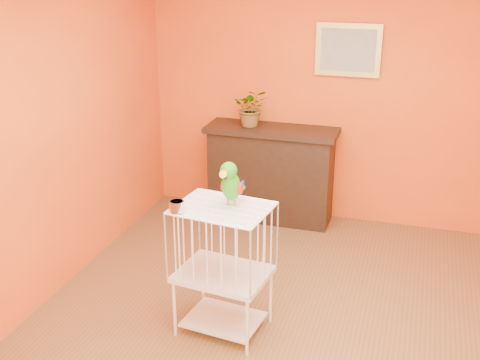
% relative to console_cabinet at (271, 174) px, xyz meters
% --- Properties ---
extents(ground, '(4.50, 4.50, 0.00)m').
position_rel_console_cabinet_xyz_m(ground, '(0.69, -2.02, -0.49)').
color(ground, brown).
rests_on(ground, ground).
extents(room_shell, '(4.50, 4.50, 4.50)m').
position_rel_console_cabinet_xyz_m(room_shell, '(0.69, -2.02, 1.09)').
color(room_shell, '#E35215').
rests_on(room_shell, ground).
extents(console_cabinet, '(1.32, 0.47, 0.98)m').
position_rel_console_cabinet_xyz_m(console_cabinet, '(0.00, 0.00, 0.00)').
color(console_cabinet, black).
rests_on(console_cabinet, ground).
extents(potted_plant, '(0.43, 0.46, 0.30)m').
position_rel_console_cabinet_xyz_m(potted_plant, '(-0.21, 0.01, 0.64)').
color(potted_plant, '#26722D').
rests_on(potted_plant, console_cabinet).
extents(framed_picture, '(0.62, 0.04, 0.50)m').
position_rel_console_cabinet_xyz_m(framed_picture, '(0.69, 0.20, 1.26)').
color(framed_picture, gold).
rests_on(framed_picture, room_shell).
extents(birdcage, '(0.69, 0.56, 0.98)m').
position_rel_console_cabinet_xyz_m(birdcage, '(0.17, -2.04, 0.02)').
color(birdcage, silver).
rests_on(birdcage, ground).
extents(feed_cup, '(0.10, 0.10, 0.07)m').
position_rel_console_cabinet_xyz_m(feed_cup, '(-0.10, -2.20, 0.53)').
color(feed_cup, silver).
rests_on(feed_cup, birdcage).
extents(parrot, '(0.17, 0.30, 0.33)m').
position_rel_console_cabinet_xyz_m(parrot, '(0.22, -1.99, 0.66)').
color(parrot, '#59544C').
rests_on(parrot, birdcage).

